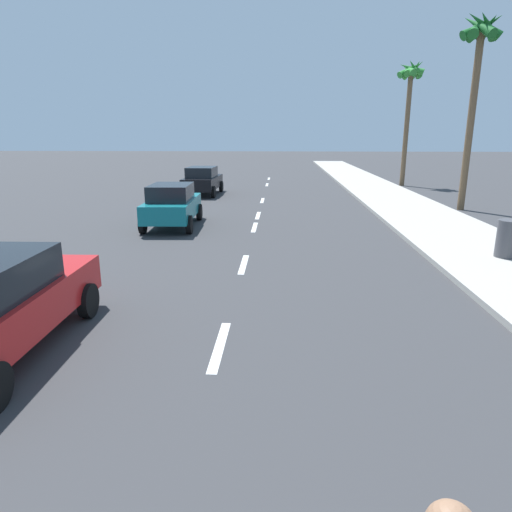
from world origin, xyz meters
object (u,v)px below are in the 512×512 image
palm_tree_distant (410,84)px  trash_bin_far (509,239)px  parked_car_teal (172,204)px  palm_tree_far (479,50)px  parked_car_black (203,180)px

palm_tree_distant → trash_bin_far: palm_tree_distant is taller
parked_car_teal → palm_tree_far: (12.14, 4.58, 5.87)m
parked_car_teal → palm_tree_far: palm_tree_far is taller
parked_car_black → palm_tree_distant: 14.75m
palm_tree_far → parked_car_teal: bearing=-159.4°
parked_car_teal → palm_tree_distant: bearing=47.9°
parked_car_black → palm_tree_far: size_ratio=0.48×
parked_car_teal → palm_tree_distant: size_ratio=0.49×
palm_tree_far → trash_bin_far: (-2.14, -8.84, -6.07)m
palm_tree_far → trash_bin_far: size_ratio=8.40×
parked_car_teal → parked_car_black: bearing=90.3°
palm_tree_far → palm_tree_distant: 10.07m
parked_car_teal → trash_bin_far: parked_car_teal is taller
parked_car_teal → palm_tree_far: size_ratio=0.47×
parked_car_teal → palm_tree_distant: 19.78m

